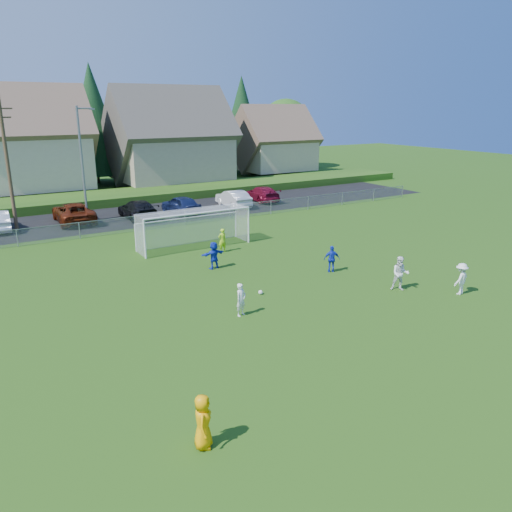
# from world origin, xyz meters

# --- Properties ---
(ground) EXTENTS (160.00, 160.00, 0.00)m
(ground) POSITION_xyz_m (0.00, 0.00, 0.00)
(ground) COLOR #193D0C
(ground) RESTS_ON ground
(asphalt_lot) EXTENTS (60.00, 60.00, 0.00)m
(asphalt_lot) POSITION_xyz_m (0.00, 27.50, 0.01)
(asphalt_lot) COLOR black
(asphalt_lot) RESTS_ON ground
(grass_embankment) EXTENTS (70.00, 6.00, 0.80)m
(grass_embankment) POSITION_xyz_m (0.00, 35.00, 0.40)
(grass_embankment) COLOR #1E420F
(grass_embankment) RESTS_ON ground
(soccer_ball) EXTENTS (0.22, 0.22, 0.22)m
(soccer_ball) POSITION_xyz_m (-0.83, 6.20, 0.11)
(soccer_ball) COLOR white
(soccer_ball) RESTS_ON ground
(referee) EXTENTS (0.82, 0.92, 1.59)m
(referee) POSITION_xyz_m (-8.24, -2.80, 0.79)
(referee) COLOR #FFA505
(referee) RESTS_ON ground
(player_white_a) EXTENTS (0.64, 0.54, 1.50)m
(player_white_a) POSITION_xyz_m (-2.93, 4.46, 0.75)
(player_white_a) COLOR white
(player_white_a) RESTS_ON ground
(player_white_b) EXTENTS (1.09, 1.07, 1.77)m
(player_white_b) POSITION_xyz_m (5.50, 3.06, 0.89)
(player_white_b) COLOR white
(player_white_b) RESTS_ON ground
(player_white_c) EXTENTS (1.13, 0.77, 1.60)m
(player_white_c) POSITION_xyz_m (7.65, 1.11, 0.80)
(player_white_c) COLOR white
(player_white_c) RESTS_ON ground
(player_blue_a) EXTENTS (0.96, 0.75, 1.52)m
(player_blue_a) POSITION_xyz_m (4.43, 7.11, 0.76)
(player_blue_a) COLOR #142EBE
(player_blue_a) RESTS_ON ground
(player_blue_b) EXTENTS (1.50, 0.59, 1.58)m
(player_blue_b) POSITION_xyz_m (-0.94, 11.10, 0.79)
(player_blue_b) COLOR #142EBE
(player_blue_b) RESTS_ON ground
(goalkeeper) EXTENTS (0.58, 0.39, 1.53)m
(goalkeeper) POSITION_xyz_m (1.05, 13.88, 0.77)
(goalkeeper) COLOR #B1EB1B
(goalkeeper) RESTS_ON ground
(car_c) EXTENTS (2.84, 5.87, 1.61)m
(car_c) POSITION_xyz_m (-5.21, 27.54, 0.80)
(car_c) COLOR #591C0A
(car_c) RESTS_ON ground
(car_d) EXTENTS (2.16, 5.31, 1.54)m
(car_d) POSITION_xyz_m (-0.37, 26.22, 0.77)
(car_d) COLOR black
(car_d) RESTS_ON ground
(car_e) EXTENTS (2.32, 4.82, 1.59)m
(car_e) POSITION_xyz_m (3.47, 26.20, 0.79)
(car_e) COLOR #15204B
(car_e) RESTS_ON ground
(car_f) EXTENTS (1.86, 4.78, 1.55)m
(car_f) POSITION_xyz_m (8.83, 26.58, 0.77)
(car_f) COLOR silver
(car_f) RESTS_ON ground
(car_g) EXTENTS (2.60, 5.17, 1.44)m
(car_g) POSITION_xyz_m (12.64, 27.66, 0.72)
(car_g) COLOR maroon
(car_g) RESTS_ON ground
(soccer_goal) EXTENTS (7.42, 1.90, 2.50)m
(soccer_goal) POSITION_xyz_m (0.00, 16.05, 1.63)
(soccer_goal) COLOR white
(soccer_goal) RESTS_ON ground
(chainlink_fence) EXTENTS (52.06, 0.06, 1.20)m
(chainlink_fence) POSITION_xyz_m (0.00, 22.00, 0.63)
(chainlink_fence) COLOR gray
(chainlink_fence) RESTS_ON ground
(streetlight) EXTENTS (1.38, 0.18, 9.00)m
(streetlight) POSITION_xyz_m (-4.45, 26.00, 4.84)
(streetlight) COLOR slate
(streetlight) RESTS_ON ground
(utility_pole) EXTENTS (1.60, 0.26, 10.00)m
(utility_pole) POSITION_xyz_m (-9.50, 27.00, 5.15)
(utility_pole) COLOR #473321
(utility_pole) RESTS_ON ground
(houses_row) EXTENTS (53.90, 11.45, 13.27)m
(houses_row) POSITION_xyz_m (1.97, 42.46, 7.33)
(houses_row) COLOR tan
(houses_row) RESTS_ON ground
(tree_row) EXTENTS (65.98, 12.36, 13.80)m
(tree_row) POSITION_xyz_m (1.04, 48.74, 6.91)
(tree_row) COLOR #382616
(tree_row) RESTS_ON ground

